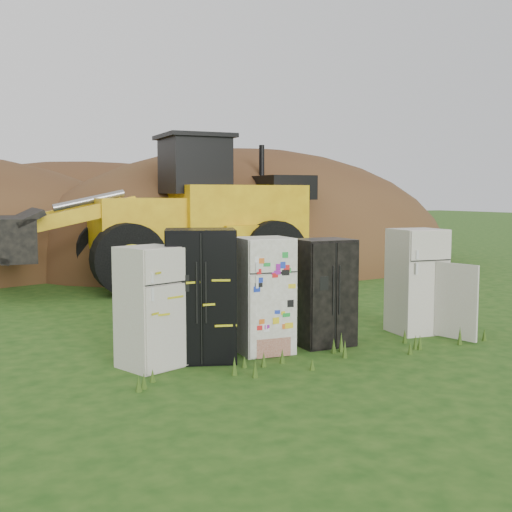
{
  "coord_description": "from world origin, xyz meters",
  "views": [
    {
      "loc": [
        -5.06,
        -8.27,
        2.35
      ],
      "look_at": [
        0.33,
        2.0,
        1.22
      ],
      "focal_mm": 45.0,
      "sensor_mm": 36.0,
      "label": 1
    }
  ],
  "objects_px": {
    "fridge_leftmost": "(150,307)",
    "fridge_dark_mid": "(323,292)",
    "fridge_open_door": "(416,281)",
    "fridge_sticker": "(264,295)",
    "wheel_loader": "(159,210)",
    "fridge_black_side": "(201,295)"
  },
  "relations": [
    {
      "from": "fridge_leftmost",
      "to": "fridge_dark_mid",
      "type": "height_order",
      "value": "fridge_dark_mid"
    },
    {
      "from": "fridge_leftmost",
      "to": "fridge_open_door",
      "type": "xyz_separation_m",
      "value": [
        4.69,
        0.01,
        0.06
      ]
    },
    {
      "from": "fridge_sticker",
      "to": "wheel_loader",
      "type": "relative_size",
      "value": 0.21
    },
    {
      "from": "fridge_leftmost",
      "to": "fridge_black_side",
      "type": "relative_size",
      "value": 0.89
    },
    {
      "from": "fridge_black_side",
      "to": "fridge_sticker",
      "type": "xyz_separation_m",
      "value": [
        0.99,
        -0.03,
        -0.07
      ]
    },
    {
      "from": "fridge_leftmost",
      "to": "fridge_open_door",
      "type": "distance_m",
      "value": 4.69
    },
    {
      "from": "fridge_dark_mid",
      "to": "wheel_loader",
      "type": "distance_m",
      "value": 7.39
    },
    {
      "from": "fridge_open_door",
      "to": "fridge_dark_mid",
      "type": "bearing_deg",
      "value": -172.51
    },
    {
      "from": "fridge_sticker",
      "to": "fridge_open_door",
      "type": "bearing_deg",
      "value": 5.28
    },
    {
      "from": "fridge_sticker",
      "to": "fridge_black_side",
      "type": "bearing_deg",
      "value": -176.55
    },
    {
      "from": "fridge_dark_mid",
      "to": "fridge_open_door",
      "type": "height_order",
      "value": "fridge_open_door"
    },
    {
      "from": "fridge_sticker",
      "to": "wheel_loader",
      "type": "height_order",
      "value": "wheel_loader"
    },
    {
      "from": "wheel_loader",
      "to": "fridge_leftmost",
      "type": "bearing_deg",
      "value": -106.59
    },
    {
      "from": "fridge_open_door",
      "to": "fridge_black_side",
      "type": "bearing_deg",
      "value": -173.32
    },
    {
      "from": "fridge_leftmost",
      "to": "fridge_black_side",
      "type": "xyz_separation_m",
      "value": [
        0.76,
        0.05,
        0.11
      ]
    },
    {
      "from": "fridge_leftmost",
      "to": "fridge_black_side",
      "type": "distance_m",
      "value": 0.77
    },
    {
      "from": "fridge_leftmost",
      "to": "fridge_sticker",
      "type": "distance_m",
      "value": 1.75
    },
    {
      "from": "fridge_leftmost",
      "to": "fridge_sticker",
      "type": "bearing_deg",
      "value": -18.43
    },
    {
      "from": "fridge_leftmost",
      "to": "fridge_dark_mid",
      "type": "xyz_separation_m",
      "value": [
        2.8,
        0.01,
        0.0
      ]
    },
    {
      "from": "fridge_dark_mid",
      "to": "wheel_loader",
      "type": "height_order",
      "value": "wheel_loader"
    },
    {
      "from": "fridge_dark_mid",
      "to": "fridge_leftmost",
      "type": "bearing_deg",
      "value": -177.8
    },
    {
      "from": "fridge_sticker",
      "to": "fridge_open_door",
      "type": "height_order",
      "value": "fridge_open_door"
    }
  ]
}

